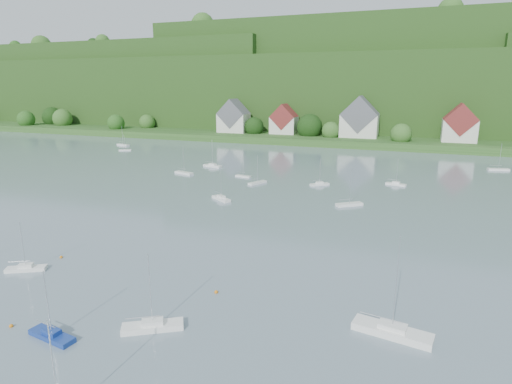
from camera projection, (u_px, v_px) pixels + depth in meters
far_shore_strip at (351, 137)px, 200.35m from camera, size 600.00×60.00×3.00m
forested_ridge at (370, 89)px, 257.23m from camera, size 620.00×181.22×69.89m
village_building_0 at (234, 119)px, 205.19m from camera, size 14.00×10.40×16.00m
village_building_1 at (284, 121)px, 198.73m from camera, size 12.00×9.36×14.00m
village_building_2 at (360, 120)px, 185.60m from camera, size 16.00×11.44×18.00m
village_building_3 at (460, 126)px, 170.45m from camera, size 13.00×10.40×15.50m
near_sailboat_1 at (52, 335)px, 43.37m from camera, size 5.75×2.36×7.53m
near_sailboat_3 at (153, 326)px, 44.97m from camera, size 6.47×4.88×8.72m
near_sailboat_4 at (392, 331)px, 43.91m from camera, size 8.36×3.60×10.92m
near_sailboat_6 at (26, 268)px, 59.28m from camera, size 5.38×3.86×7.18m
mooring_buoy_0 at (11, 327)px, 45.52m from camera, size 0.43×0.43×0.43m
mooring_buoy_2 at (216, 293)px, 52.96m from camera, size 0.47×0.47×0.47m
mooring_buoy_3 at (61, 258)px, 63.71m from camera, size 0.45×0.45×0.45m
far_sailboat_cluster at (340, 176)px, 118.83m from camera, size 194.77×70.10×8.71m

